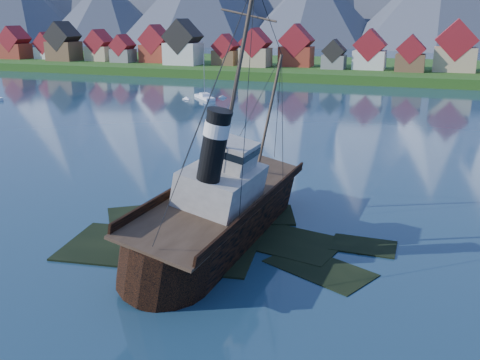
% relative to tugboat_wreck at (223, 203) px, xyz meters
% --- Properties ---
extents(ground, '(1400.00, 1400.00, 0.00)m').
position_rel_tugboat_wreck_xyz_m(ground, '(-1.27, -3.55, -3.18)').
color(ground, '#193246').
rests_on(ground, ground).
extents(shoal, '(31.71, 21.24, 1.14)m').
position_rel_tugboat_wreck_xyz_m(shoal, '(0.50, -1.39, -3.53)').
color(shoal, black).
rests_on(shoal, ground).
extents(shore_bank, '(600.00, 80.00, 3.20)m').
position_rel_tugboat_wreck_xyz_m(shore_bank, '(-1.27, 166.45, -3.18)').
color(shore_bank, '#143E11').
rests_on(shore_bank, ground).
extents(seawall, '(600.00, 2.50, 2.00)m').
position_rel_tugboat_wreck_xyz_m(seawall, '(-1.27, 128.45, -3.18)').
color(seawall, '#3F3D38').
rests_on(seawall, ground).
extents(town, '(250.96, 16.69, 17.30)m').
position_rel_tugboat_wreck_xyz_m(town, '(-34.39, 148.64, 5.80)').
color(town, maroon).
rests_on(town, ground).
extents(tugboat_wreck, '(7.45, 32.09, 25.43)m').
position_rel_tugboat_wreck_xyz_m(tugboat_wreck, '(0.00, 0.00, 0.00)').
color(tugboat_wreck, black).
rests_on(tugboat_wreck, ground).
extents(sailboat_c, '(8.35, 8.65, 12.40)m').
position_rel_tugboat_wreck_xyz_m(sailboat_c, '(-38.09, 83.93, -2.91)').
color(sailboat_c, white).
rests_on(sailboat_c, ground).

